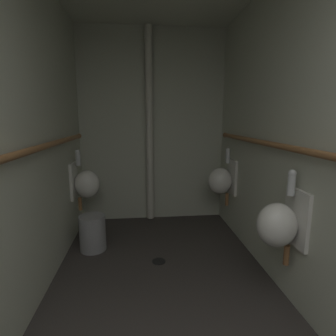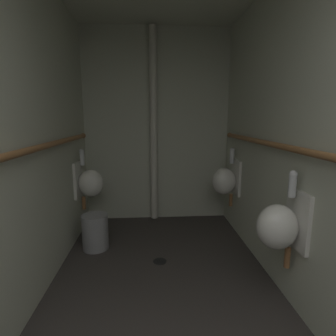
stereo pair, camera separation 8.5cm
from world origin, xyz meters
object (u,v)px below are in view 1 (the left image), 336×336
urinal_right_far (222,180)px  standpipe_back_wall (149,128)px  urinal_left_mid (85,183)px  waste_bin (93,233)px  urinal_right_mid (280,223)px  floor_drain (159,261)px

urinal_right_far → standpipe_back_wall: size_ratio=0.29×
urinal_left_mid → standpipe_back_wall: standpipe_back_wall is taller
waste_bin → standpipe_back_wall: bearing=51.1°
urinal_right_far → waste_bin: (-1.58, -0.39, -0.48)m
standpipe_back_wall → waste_bin: bearing=-128.9°
urinal_left_mid → standpipe_back_wall: bearing=28.9°
urinal_left_mid → waste_bin: 0.63m
urinal_right_mid → floor_drain: bearing=140.2°
urinal_right_far → standpipe_back_wall: 1.20m
floor_drain → urinal_right_mid: bearing=-39.8°
urinal_right_far → floor_drain: (-0.87, -0.72, -0.67)m
urinal_right_far → standpipe_back_wall: standpipe_back_wall is taller
floor_drain → waste_bin: 0.81m
urinal_left_mid → urinal_right_far: bearing=-0.2°
urinal_left_mid → floor_drain: 1.30m
floor_drain → urinal_left_mid: bearing=139.0°
urinal_right_far → waste_bin: 1.69m
urinal_right_far → floor_drain: urinal_right_far is taller
standpipe_back_wall → floor_drain: (0.03, -1.17, -1.32)m
urinal_left_mid → waste_bin: bearing=-72.0°
standpipe_back_wall → urinal_right_far: bearing=-26.6°
standpipe_back_wall → waste_bin: (-0.68, -0.84, -1.13)m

